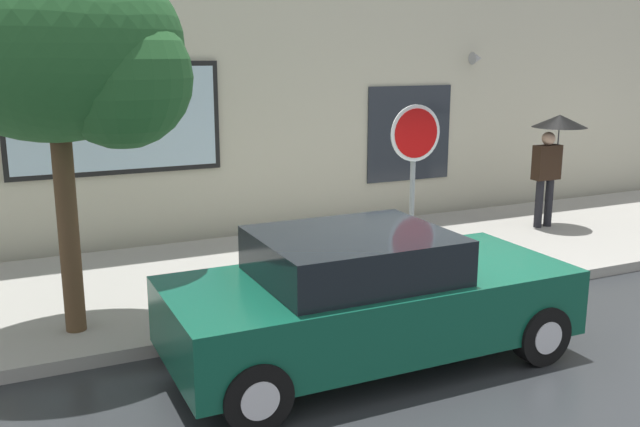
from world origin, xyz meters
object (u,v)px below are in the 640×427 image
Objects in this scene: fire_hydrant at (303,266)px; pedestrian_with_umbrella at (555,140)px; parked_car at (367,298)px; street_tree at (67,53)px; stop_sign at (414,157)px.

fire_hydrant is 0.41× the size of pedestrian_with_umbrella.
parked_car is 4.02m from street_tree.
pedestrian_with_umbrella is 0.48× the size of street_tree.
parked_car is at bearing -149.30° from pedestrian_with_umbrella.
street_tree reaches higher than parked_car.
parked_car is 1.03× the size of street_tree.
pedestrian_with_umbrella reaches higher than parked_car.
pedestrian_with_umbrella is at bearing 10.82° from street_tree.
parked_car is at bearing -33.65° from street_tree.
street_tree reaches higher than pedestrian_with_umbrella.
stop_sign is (1.69, 0.08, 1.28)m from fire_hydrant.
pedestrian_with_umbrella is (5.53, 1.54, 1.16)m from fire_hydrant.
stop_sign is at bearing 47.06° from parked_car.
stop_sign reaches higher than fire_hydrant.
street_tree reaches higher than stop_sign.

